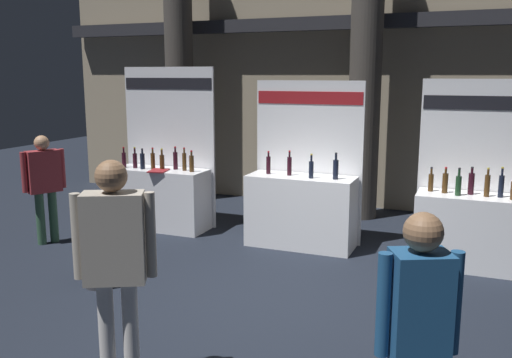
{
  "coord_description": "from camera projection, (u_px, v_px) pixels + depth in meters",
  "views": [
    {
      "loc": [
        1.85,
        -5.27,
        2.46
      ],
      "look_at": [
        -0.59,
        0.74,
        1.23
      ],
      "focal_mm": 38.96,
      "sensor_mm": 36.0,
      "label": 1
    }
  ],
  "objects": [
    {
      "name": "hall_colonnade",
      "position": [
        374.0,
        42.0,
        9.79
      ],
      "size": [
        12.82,
        1.26,
        6.09
      ],
      "color": "gray",
      "rests_on": "ground_plane"
    },
    {
      "name": "visitor_2",
      "position": [
        115.0,
        252.0,
        4.23
      ],
      "size": [
        0.57,
        0.42,
        1.83
      ],
      "rotation": [
        0.0,
        0.0,
        3.61
      ],
      "color": "silver",
      "rests_on": "ground_plane"
    },
    {
      "name": "visitor_3",
      "position": [
        418.0,
        329.0,
        3.21
      ],
      "size": [
        0.46,
        0.37,
        1.7
      ],
      "rotation": [
        0.0,
        0.0,
        0.45
      ],
      "color": "#23232D",
      "rests_on": "ground_plane"
    },
    {
      "name": "exhibitor_booth_2",
      "position": [
        476.0,
        222.0,
        7.08
      ],
      "size": [
        1.55,
        0.66,
        2.4
      ],
      "color": "white",
      "rests_on": "ground_plane"
    },
    {
      "name": "exhibitor_booth_1",
      "position": [
        302.0,
        204.0,
        7.99
      ],
      "size": [
        1.61,
        0.66,
        2.37
      ],
      "color": "white",
      "rests_on": "ground_plane"
    },
    {
      "name": "trash_bin",
      "position": [
        100.0,
        259.0,
        6.51
      ],
      "size": [
        0.38,
        0.38,
        0.63
      ],
      "color": "#38383D",
      "rests_on": "ground_plane"
    },
    {
      "name": "exhibitor_booth_0",
      "position": [
        162.0,
        190.0,
        8.94
      ],
      "size": [
        1.62,
        0.74,
        2.57
      ],
      "color": "white",
      "rests_on": "ground_plane"
    },
    {
      "name": "visitor_1",
      "position": [
        44.0,
        180.0,
        8.03
      ],
      "size": [
        0.4,
        0.56,
        1.6
      ],
      "rotation": [
        0.0,
        0.0,
        1.08
      ],
      "color": "#33563D",
      "rests_on": "ground_plane"
    },
    {
      "name": "ground_plane",
      "position": [
        281.0,
        307.0,
        5.94
      ],
      "size": [
        25.65,
        25.65,
        0.0
      ],
      "primitive_type": "plane",
      "color": "black"
    }
  ]
}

